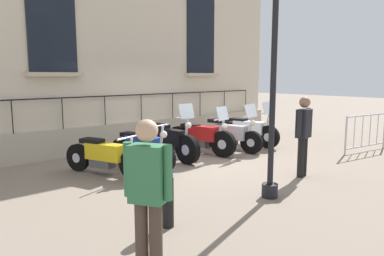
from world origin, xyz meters
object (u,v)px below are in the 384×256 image
at_px(motorcycle_blue, 142,150).
at_px(motorcycle_black, 170,142).
at_px(motorcycle_yellow, 104,156).
at_px(crowd_barrier, 366,131).
at_px(motorcycle_red, 201,138).
at_px(motorcycle_silver, 229,135).
at_px(pedestrian_standing, 303,132).
at_px(pedestrian_walking, 148,191).
at_px(bollard, 168,198).
at_px(motorcycle_white, 248,131).
at_px(lamppost, 276,9).

xyz_separation_m(motorcycle_blue, motorcycle_black, (-0.24, 0.99, 0.03)).
relative_size(motorcycle_yellow, crowd_barrier, 1.09).
bearing_deg(motorcycle_red, motorcycle_silver, 73.46).
xyz_separation_m(motorcycle_blue, pedestrian_standing, (2.82, 2.15, 0.52)).
height_order(motorcycle_red, pedestrian_standing, pedestrian_standing).
height_order(motorcycle_yellow, pedestrian_walking, pedestrian_walking).
bearing_deg(pedestrian_walking, bollard, 134.19).
height_order(motorcycle_red, motorcycle_silver, motorcycle_silver).
bearing_deg(motorcycle_white, motorcycle_red, -92.96).
xyz_separation_m(motorcycle_yellow, motorcycle_red, (-0.21, 2.99, 0.03)).
xyz_separation_m(motorcycle_black, pedestrian_standing, (3.06, 1.16, 0.50)).
height_order(crowd_barrier, bollard, crowd_barrier).
bearing_deg(motorcycle_white, bollard, -60.24).
distance_m(lamppost, bollard, 3.49).
relative_size(motorcycle_yellow, motorcycle_white, 0.98).
bearing_deg(crowd_barrier, pedestrian_walking, -80.88).
xyz_separation_m(bollard, pedestrian_walking, (0.92, -0.94, 0.54)).
distance_m(motorcycle_yellow, lamppost, 4.49).
distance_m(motorcycle_black, motorcycle_red, 1.05).
bearing_deg(motorcycle_yellow, bollard, -11.26).
bearing_deg(motorcycle_yellow, motorcycle_silver, 89.38).
relative_size(motorcycle_yellow, motorcycle_blue, 1.05).
bearing_deg(motorcycle_silver, crowd_barrier, 48.40).
bearing_deg(motorcycle_white, crowd_barrier, 34.55).
bearing_deg(motorcycle_black, pedestrian_standing, 20.79).
distance_m(crowd_barrier, pedestrian_standing, 3.64).
bearing_deg(motorcycle_black, bollard, -38.08).
bearing_deg(motorcycle_red, motorcycle_blue, -84.02).
bearing_deg(motorcycle_red, lamppost, -23.49).
bearing_deg(motorcycle_silver, motorcycle_blue, -90.82).
height_order(lamppost, crowd_barrier, lamppost).
distance_m(motorcycle_yellow, pedestrian_walking, 4.24).
relative_size(motorcycle_white, bollard, 2.49).
bearing_deg(crowd_barrier, pedestrian_standing, -86.29).
distance_m(lamppost, crowd_barrier, 5.86).
bearing_deg(motorcycle_yellow, lamppost, 25.36).
bearing_deg(motorcycle_silver, motorcycle_yellow, -90.62).
bearing_deg(lamppost, motorcycle_white, 134.66).
bearing_deg(pedestrian_standing, crowd_barrier, 93.71).
bearing_deg(motorcycle_black, lamppost, -7.15).
relative_size(motorcycle_silver, crowd_barrier, 1.09).
bearing_deg(crowd_barrier, motorcycle_yellow, -111.09).
bearing_deg(motorcycle_red, motorcycle_yellow, -85.91).
relative_size(motorcycle_black, bollard, 2.51).
bearing_deg(motorcycle_white, motorcycle_silver, -81.07).
distance_m(motorcycle_yellow, motorcycle_red, 2.99).
relative_size(motorcycle_red, bollard, 2.58).
distance_m(motorcycle_red, crowd_barrier, 4.67).
xyz_separation_m(motorcycle_black, bollard, (3.24, -2.54, -0.04)).
relative_size(motorcycle_white, pedestrian_standing, 1.22).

